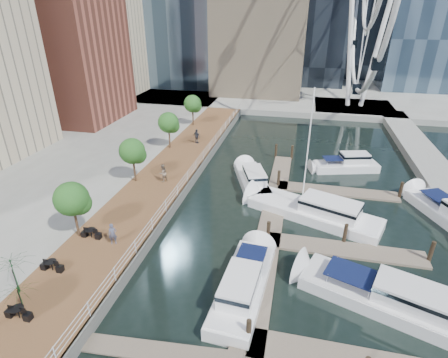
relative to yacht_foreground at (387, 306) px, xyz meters
The scene contains 16 objects.
ground 11.47m from the yacht_foreground, 166.58° to the right, with size 520.00×520.00×0.00m, color black.
boardwalk 23.64m from the yacht_foreground, 148.52° to the left, with size 6.00×60.00×1.00m, color brown.
seawall 21.14m from the yacht_foreground, 144.27° to the left, with size 0.25×60.00×1.00m, color #595954.
land_far 99.96m from the yacht_foreground, 96.41° to the left, with size 200.00×114.00×1.00m, color gray.
breakwater 19.47m from the yacht_foreground, 62.97° to the left, with size 4.00×60.00×1.00m, color gray.
pier 49.42m from the yacht_foreground, 86.70° to the left, with size 14.00×12.00×1.00m, color gray.
railing 21.27m from the yacht_foreground, 144.43° to the left, with size 0.10×60.00×1.05m, color white, non-canonical shape.
floating_docks 8.00m from the yacht_foreground, 113.53° to the left, with size 16.00×34.00×2.60m.
midrise_condos 52.57m from the yacht_foreground, 151.62° to the left, with size 19.00×67.00×28.00m.
street_trees 25.60m from the yacht_foreground, 153.31° to the left, with size 2.60×42.60×4.60m.
cafe_tables 22.09m from the yacht_foreground, 167.80° to the right, with size 2.50×13.70×0.74m.
yacht_foreground is the anchor object (origin of this frame).
pedestrian_near 19.50m from the yacht_foreground, behind, with size 0.62×0.41×1.71m, color #46485E.
pedestrian_mid 23.08m from the yacht_foreground, 148.97° to the left, with size 0.93×0.72×1.90m, color #806B58.
pedestrian_far 30.79m from the yacht_foreground, 129.71° to the left, with size 1.13×0.47×1.92m, color #2F313B.
moored_yachts 9.82m from the yacht_foreground, 113.91° to the left, with size 24.78×36.95×11.50m.
Camera 1 is at (4.69, -15.61, 16.95)m, focal length 28.00 mm.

